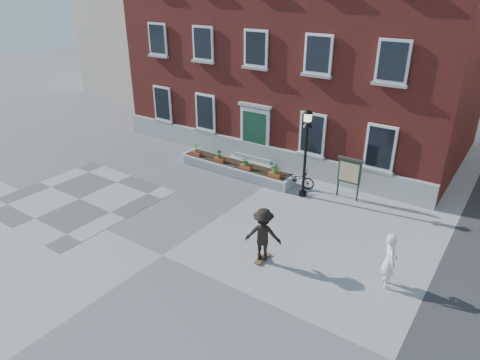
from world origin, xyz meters
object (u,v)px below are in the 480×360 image
Objects in this scene: bystander at (389,260)px; skateboarder at (263,234)px; bicycle at (296,179)px; lamp_post at (306,142)px; notice_board at (349,172)px.

skateboarder is at bearing 75.40° from bystander.
bystander is 0.94× the size of skateboarder.
lamp_post reaches higher than bicycle.
lamp_post reaches higher than skateboarder.
bicycle is 0.90× the size of notice_board.
lamp_post reaches higher than bystander.
skateboarder is (1.11, -5.12, -1.53)m from lamp_post.
bystander is 0.98× the size of notice_board.
skateboarder is at bearing -95.55° from notice_board.
skateboarder reaches higher than bystander.
bystander is at bearing -145.10° from bicycle.
bystander is (5.64, -4.63, 0.48)m from bicycle.
notice_board is (-3.29, 4.95, 0.35)m from bystander.
notice_board is 6.05m from skateboarder.
bicycle is 0.86× the size of skateboarder.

